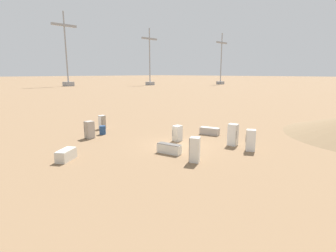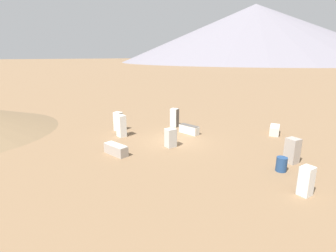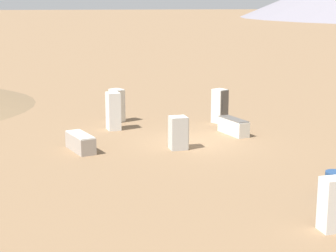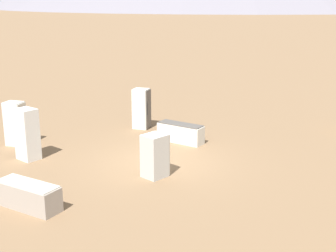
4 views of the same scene
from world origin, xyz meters
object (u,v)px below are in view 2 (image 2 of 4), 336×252
(discarded_fridge_2, at_px, (118,121))
(discarded_fridge_4, at_px, (175,118))
(discarded_fridge_6, at_px, (171,138))
(discarded_fridge_5, at_px, (116,149))
(discarded_fridge_1, at_px, (292,151))
(rusty_barrel, at_px, (281,164))
(discarded_fridge_3, at_px, (189,129))
(discarded_fridge_7, at_px, (121,126))
(discarded_fridge_8, at_px, (306,181))
(discarded_fridge_0, at_px, (275,130))

(discarded_fridge_2, xyz_separation_m, discarded_fridge_4, (5.16, -1.57, 0.02))
(discarded_fridge_6, bearing_deg, discarded_fridge_5, -101.73)
(discarded_fridge_1, bearing_deg, rusty_barrel, -73.08)
(discarded_fridge_3, bearing_deg, discarded_fridge_7, 143.84)
(discarded_fridge_2, bearing_deg, discarded_fridge_6, 75.53)
(discarded_fridge_2, height_order, discarded_fridge_7, discarded_fridge_7)
(discarded_fridge_7, xyz_separation_m, rusty_barrel, (5.44, -11.61, -0.49))
(discarded_fridge_6, height_order, discarded_fridge_7, discarded_fridge_7)
(discarded_fridge_7, bearing_deg, discarded_fridge_6, -70.43)
(discarded_fridge_1, relative_size, discarded_fridge_2, 0.95)
(discarded_fridge_6, relative_size, discarded_fridge_8, 0.94)
(discarded_fridge_2, distance_m, discarded_fridge_3, 6.51)
(discarded_fridge_8, bearing_deg, discarded_fridge_1, 39.32)
(discarded_fridge_3, bearing_deg, discarded_fridge_2, 126.92)
(discarded_fridge_2, height_order, discarded_fridge_8, discarded_fridge_2)
(discarded_fridge_1, distance_m, discarded_fridge_2, 14.62)
(discarded_fridge_2, relative_size, rusty_barrel, 1.97)
(discarded_fridge_4, relative_size, discarded_fridge_5, 0.87)
(discarded_fridge_3, distance_m, rusty_barrel, 9.25)
(discarded_fridge_6, distance_m, discarded_fridge_7, 4.93)
(discarded_fridge_4, bearing_deg, discarded_fridge_0, 103.28)
(discarded_fridge_0, height_order, discarded_fridge_1, discarded_fridge_1)
(discarded_fridge_1, relative_size, discarded_fridge_3, 0.82)
(discarded_fridge_3, distance_m, discarded_fridge_6, 3.88)
(discarded_fridge_1, relative_size, discarded_fridge_7, 0.88)
(discarded_fridge_8, bearing_deg, discarded_fridge_2, 100.27)
(discarded_fridge_8, bearing_deg, discarded_fridge_4, 81.15)
(discarded_fridge_3, height_order, discarded_fridge_7, discarded_fridge_7)
(discarded_fridge_7, distance_m, rusty_barrel, 12.83)
(discarded_fridge_1, height_order, discarded_fridge_2, discarded_fridge_2)
(discarded_fridge_1, height_order, discarded_fridge_5, discarded_fridge_1)
(discarded_fridge_2, xyz_separation_m, discarded_fridge_6, (1.68, -6.28, -0.15))
(discarded_fridge_3, relative_size, discarded_fridge_4, 1.12)
(discarded_fridge_1, xyz_separation_m, discarded_fridge_4, (-1.51, 11.44, 0.07))
(discarded_fridge_6, bearing_deg, discarded_fridge_0, 75.18)
(discarded_fridge_3, bearing_deg, discarded_fridge_8, -109.71)
(discarded_fridge_8, bearing_deg, discarded_fridge_5, 117.92)
(discarded_fridge_4, bearing_deg, discarded_fridge_1, 69.52)
(rusty_barrel, bearing_deg, discarded_fridge_1, 15.09)
(discarded_fridge_8, bearing_deg, discarded_fridge_7, 103.70)
(discarded_fridge_2, distance_m, discarded_fridge_4, 5.39)
(discarded_fridge_0, distance_m, discarded_fridge_8, 10.66)
(discarded_fridge_5, bearing_deg, discarded_fridge_7, 46.92)
(discarded_fridge_5, distance_m, discarded_fridge_7, 4.25)
(discarded_fridge_1, bearing_deg, discarded_fridge_3, -167.04)
(discarded_fridge_4, bearing_deg, discarded_fridge_5, -0.09)
(discarded_fridge_1, xyz_separation_m, discarded_fridge_3, (-1.73, 8.79, -0.44))
(discarded_fridge_2, relative_size, discarded_fridge_3, 0.87)
(discarded_fridge_4, distance_m, discarded_fridge_5, 8.61)
(discarded_fridge_0, bearing_deg, discarded_fridge_8, -79.62)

